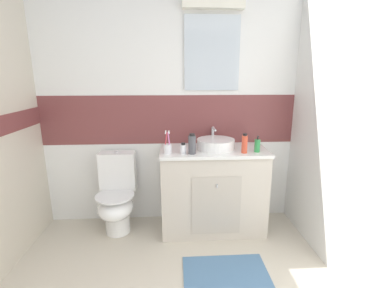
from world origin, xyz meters
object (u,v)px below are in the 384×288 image
at_px(lotion_bottle_short, 183,149).
at_px(mouthwash_bottle, 192,144).
at_px(soap_dispenser, 257,146).
at_px(toothbrush_cup, 168,148).
at_px(sink_basin, 216,143).
at_px(toilet, 117,196).
at_px(shampoo_bottle_tall, 245,144).

relative_size(lotion_bottle_short, mouthwash_bottle, 0.55).
bearing_deg(soap_dispenser, toothbrush_cup, 179.81).
xyz_separation_m(sink_basin, toilet, (-0.98, 0.01, -0.53)).
relative_size(toilet, shampoo_bottle_tall, 4.43).
distance_m(lotion_bottle_short, mouthwash_bottle, 0.09).
xyz_separation_m(sink_basin, soap_dispenser, (0.37, -0.14, 0.01)).
relative_size(sink_basin, lotion_bottle_short, 3.95).
height_order(lotion_bottle_short, mouthwash_bottle, mouthwash_bottle).
height_order(sink_basin, soap_dispenser, sink_basin).
xyz_separation_m(sink_basin, lotion_bottle_short, (-0.32, -0.16, -0.01)).
xyz_separation_m(soap_dispenser, shampoo_bottle_tall, (-0.13, -0.02, 0.03)).
bearing_deg(soap_dispenser, sink_basin, 159.93).
distance_m(toilet, soap_dispenser, 1.47).
relative_size(shampoo_bottle_tall, mouthwash_bottle, 0.97).
xyz_separation_m(sink_basin, toothbrush_cup, (-0.46, -0.13, -0.00)).
height_order(toilet, shampoo_bottle_tall, shampoo_bottle_tall).
bearing_deg(soap_dispenser, lotion_bottle_short, -178.28).
bearing_deg(toilet, soap_dispenser, -6.07).
bearing_deg(shampoo_bottle_tall, lotion_bottle_short, 179.60).
bearing_deg(sink_basin, shampoo_bottle_tall, -33.37).
bearing_deg(toilet, mouthwash_bottle, -12.98).
relative_size(sink_basin, toothbrush_cup, 1.92).
height_order(sink_basin, toilet, sink_basin).
height_order(toothbrush_cup, shampoo_bottle_tall, toothbrush_cup).
xyz_separation_m(soap_dispenser, lotion_bottle_short, (-0.69, -0.02, -0.01)).
relative_size(soap_dispenser, shampoo_bottle_tall, 0.87).
bearing_deg(lotion_bottle_short, sink_basin, 26.04).
bearing_deg(mouthwash_bottle, sink_basin, 34.15).
distance_m(sink_basin, toothbrush_cup, 0.48).
relative_size(soap_dispenser, lotion_bottle_short, 1.52).
bearing_deg(toothbrush_cup, shampoo_bottle_tall, -2.23).
distance_m(sink_basin, shampoo_bottle_tall, 0.29).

